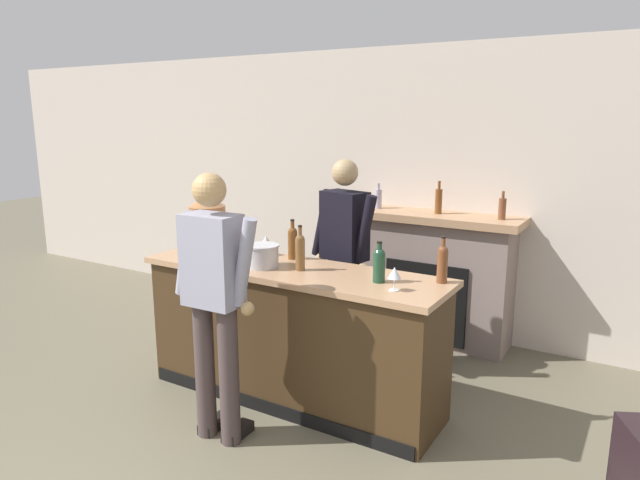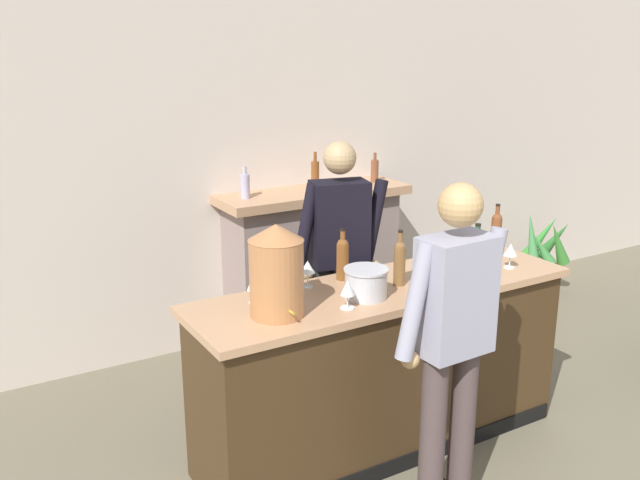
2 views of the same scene
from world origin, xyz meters
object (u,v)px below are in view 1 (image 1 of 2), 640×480
at_px(person_customer, 214,297).
at_px(wine_glass_near_bucket, 236,252).
at_px(wine_glass_front_left, 225,237).
at_px(wine_bottle_cabernet_heavy, 293,241).
at_px(wine_bottle_rose_blush, 442,262).
at_px(ice_bucket_steel, 263,256).
at_px(wine_bottle_riesling_slim, 379,264).
at_px(wine_glass_back_row, 266,241).
at_px(wine_glass_by_dispenser, 394,274).
at_px(copper_dispenser, 208,226).
at_px(person_bartender, 344,257).
at_px(fireplace_stone, 434,277).
at_px(wine_bottle_chardonnay_pale, 300,251).

distance_m(person_customer, wine_glass_near_bucket, 0.62).
bearing_deg(wine_glass_front_left, wine_bottle_cabernet_heavy, 7.09).
relative_size(person_customer, wine_bottle_rose_blush, 5.65).
xyz_separation_m(ice_bucket_steel, wine_bottle_riesling_slim, (0.89, 0.09, 0.04)).
height_order(person_customer, wine_bottle_cabernet_heavy, person_customer).
xyz_separation_m(person_customer, wine_bottle_rose_blush, (1.17, 0.92, 0.18)).
bearing_deg(wine_glass_back_row, wine_bottle_rose_blush, -0.37).
relative_size(person_customer, wine_glass_by_dispenser, 11.48).
height_order(copper_dispenser, wine_bottle_rose_blush, copper_dispenser).
distance_m(person_bartender, copper_dispenser, 1.11).
relative_size(wine_glass_back_row, wine_glass_by_dispenser, 1.03).
relative_size(ice_bucket_steel, wine_bottle_cabernet_heavy, 0.80).
height_order(person_bartender, wine_glass_near_bucket, person_bartender).
distance_m(fireplace_stone, person_bartender, 1.17).
bearing_deg(wine_bottle_cabernet_heavy, person_bartender, 59.97).
bearing_deg(wine_bottle_riesling_slim, fireplace_stone, 97.01).
height_order(fireplace_stone, wine_glass_back_row, fireplace_stone).
relative_size(ice_bucket_steel, wine_glass_back_row, 1.55).
bearing_deg(person_customer, copper_dispenser, 133.78).
bearing_deg(wine_bottle_chardonnay_pale, wine_glass_back_row, 153.68).
bearing_deg(wine_glass_by_dispenser, person_bartender, 135.91).
xyz_separation_m(wine_bottle_riesling_slim, wine_glass_front_left, (-1.45, 0.15, -0.01)).
height_order(fireplace_stone, wine_bottle_chardonnay_pale, fireplace_stone).
distance_m(wine_bottle_riesling_slim, wine_bottle_cabernet_heavy, 0.87).
height_order(person_customer, wine_glass_back_row, person_customer).
height_order(wine_bottle_riesling_slim, wine_glass_back_row, wine_bottle_riesling_slim).
bearing_deg(wine_bottle_rose_blush, ice_bucket_steel, -166.70).
height_order(person_bartender, wine_glass_front_left, person_bartender).
relative_size(person_customer, wine_glass_back_row, 11.16).
bearing_deg(wine_bottle_riesling_slim, wine_glass_by_dispenser, -36.82).
bearing_deg(wine_glass_front_left, copper_dispenser, -83.87).
xyz_separation_m(wine_bottle_riesling_slim, wine_glass_near_bucket, (-1.06, -0.17, -0.02)).
bearing_deg(ice_bucket_steel, copper_dispenser, 177.65).
relative_size(fireplace_stone, wine_glass_back_row, 9.87).
relative_size(fireplace_stone, wine_bottle_riesling_slim, 5.65).
bearing_deg(wine_bottle_riesling_slim, copper_dispenser, -177.21).
bearing_deg(fireplace_stone, copper_dispenser, -125.20).
bearing_deg(wine_bottle_riesling_slim, wine_bottle_chardonnay_pale, -178.07).
bearing_deg(person_bartender, wine_glass_front_left, -150.55).
relative_size(wine_bottle_riesling_slim, wine_glass_back_row, 1.75).
bearing_deg(wine_glass_back_row, person_bartender, 40.97).
distance_m(person_bartender, wine_bottle_riesling_slim, 0.89).
relative_size(person_customer, copper_dispenser, 3.64).
height_order(fireplace_stone, wine_bottle_rose_blush, fireplace_stone).
relative_size(ice_bucket_steel, wine_bottle_riesling_slim, 0.89).
height_order(wine_bottle_cabernet_heavy, wine_glass_back_row, wine_bottle_cabernet_heavy).
xyz_separation_m(wine_bottle_rose_blush, wine_bottle_riesling_slim, (-0.36, -0.20, -0.01)).
height_order(wine_bottle_riesling_slim, wine_glass_near_bucket, wine_bottle_riesling_slim).
distance_m(person_customer, wine_glass_by_dispenser, 1.15).
xyz_separation_m(person_customer, wine_bottle_cabernet_heavy, (-0.03, 0.94, 0.18)).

